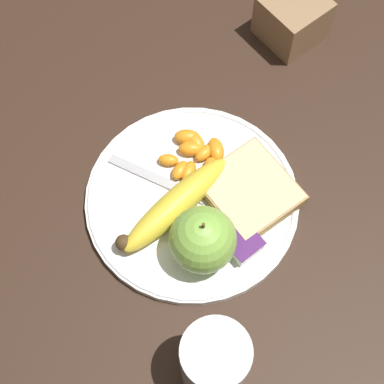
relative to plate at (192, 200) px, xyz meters
The scene contains 19 objects.
ground_plane 0.01m from the plate, ahead, with size 3.00×3.00×0.00m, color #332116.
plate is the anchor object (origin of this frame).
juice_glass 0.22m from the plate, 147.74° to the left, with size 0.08×0.08×0.10m.
apple 0.09m from the plate, 151.01° to the left, with size 0.08×0.08×0.09m.
banana 0.04m from the plate, 83.54° to the left, with size 0.06×0.18×0.04m.
bread_slice 0.08m from the plate, 124.48° to the right, with size 0.11×0.11×0.02m.
fork 0.01m from the plate, 14.40° to the right, with size 0.19×0.10×0.00m.
jam_packet 0.09m from the plate, behind, with size 0.05×0.04×0.02m.
orange_segment_0 0.07m from the plate, 64.25° to the right, with size 0.04×0.03×0.02m.
orange_segment_1 0.08m from the plate, 41.70° to the right, with size 0.03×0.02×0.02m.
orange_segment_2 0.06m from the plate, ahead, with size 0.03×0.03×0.01m.
orange_segment_3 0.09m from the plate, 34.71° to the right, with size 0.04×0.04×0.02m.
orange_segment_4 0.07m from the plate, 37.55° to the right, with size 0.04×0.04×0.02m.
orange_segment_5 0.04m from the plate, 15.86° to the right, with size 0.03×0.03×0.02m.
orange_segment_6 0.07m from the plate, 53.50° to the right, with size 0.02×0.03×0.02m.
orange_segment_7 0.03m from the plate, 81.79° to the right, with size 0.02×0.03×0.01m.
orange_segment_8 0.05m from the plate, 70.85° to the right, with size 0.04×0.03×0.02m.
orange_segment_9 0.04m from the plate, 31.55° to the right, with size 0.03×0.03×0.02m.
condiment_caddy 0.31m from the plate, 66.69° to the right, with size 0.08×0.08×0.07m.
Camera 1 is at (-0.26, 0.21, 0.76)m, focal length 60.00 mm.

